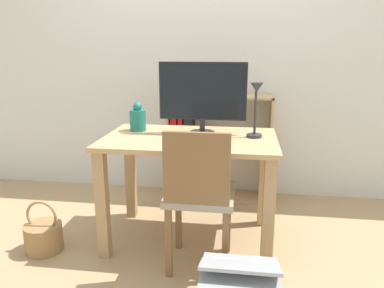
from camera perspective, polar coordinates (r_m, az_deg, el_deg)
name	(u,v)px	position (r m, az deg, el deg)	size (l,w,h in m)	color
ground_plane	(190,238)	(2.71, -0.30, -14.17)	(10.00, 10.00, 0.00)	tan
wall_back	(206,47)	(3.31, 2.12, 14.62)	(8.00, 0.05, 2.60)	silver
desk	(190,159)	(2.48, -0.32, -2.29)	(1.12, 0.70, 0.73)	tan
monitor	(203,93)	(2.48, 1.62, 7.70)	(0.58, 0.17, 0.48)	#232326
keyboard	(198,138)	(2.38, 0.97, 0.96)	(0.37, 0.11, 0.02)	silver
vase	(138,119)	(2.63, -8.25, 3.83)	(0.11, 0.11, 0.20)	#1E7266
desk_lamp	(256,105)	(2.37, 9.70, 5.91)	(0.10, 0.19, 0.36)	#2D2D33
chair	(199,193)	(2.17, 1.08, -7.50)	(0.40, 0.40, 0.88)	#9E937F
bookshelf	(200,150)	(3.26, 1.27, -0.86)	(0.87, 0.28, 0.91)	tan
basket	(44,236)	(2.70, -21.68, -12.92)	(0.24, 0.24, 0.35)	#997547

